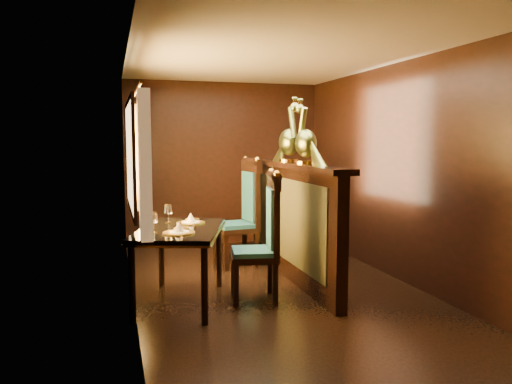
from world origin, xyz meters
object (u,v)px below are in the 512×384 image
(chair_right, at_px, (245,209))
(peacock_left, at_px, (306,131))
(chair_left, at_px, (266,233))
(peacock_right, at_px, (289,130))
(dining_table, at_px, (180,235))

(chair_right, relative_size, peacock_left, 1.98)
(chair_left, height_order, peacock_right, peacock_right)
(peacock_left, distance_m, peacock_right, 0.52)
(peacock_right, bearing_deg, chair_right, 117.75)
(peacock_left, relative_size, peacock_right, 0.96)
(chair_left, xyz_separation_m, peacock_left, (0.53, 0.26, 1.02))
(peacock_left, bearing_deg, dining_table, -174.49)
(dining_table, xyz_separation_m, peacock_left, (1.38, 0.13, 1.03))
(dining_table, bearing_deg, chair_right, 70.68)
(chair_left, distance_m, chair_right, 1.47)
(dining_table, distance_m, chair_left, 0.86)
(chair_left, bearing_deg, peacock_right, 66.23)
(chair_right, bearing_deg, chair_left, -103.06)
(dining_table, bearing_deg, peacock_right, 43.71)
(chair_right, xyz_separation_m, peacock_right, (0.35, -0.67, 1.00))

